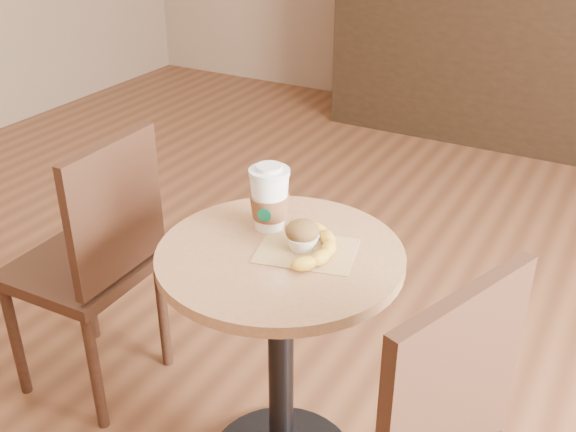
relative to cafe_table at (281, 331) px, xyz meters
The scene contains 7 objects.
cafe_table is the anchor object (origin of this frame).
chair_left 0.69m from the cafe_table, behind, with size 0.41×0.41×0.91m.
service_counter 3.09m from the cafe_table, 91.65° to the left, with size 2.30×0.65×1.04m.
kraft_bag 0.26m from the cafe_table, 27.27° to the left, with size 0.24×0.18×0.00m, color tan.
coffee_cup 0.35m from the cafe_table, 131.92° to the left, with size 0.11×0.11×0.18m.
muffin 0.29m from the cafe_table, 36.99° to the left, with size 0.09×0.09×0.08m.
banana 0.28m from the cafe_table, 27.00° to the left, with size 0.18×0.23×0.04m, color gold, non-canonical shape.
Camera 1 is at (0.80, -1.16, 1.61)m, focal length 42.00 mm.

